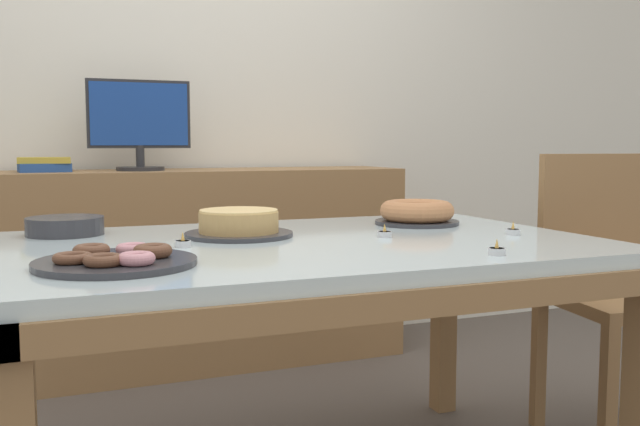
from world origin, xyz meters
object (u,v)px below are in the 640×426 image
object	(u,v)px
chair	(611,280)
computer_monitor	(140,125)
cake_golden_bundt	(417,213)
tealight_near_front	(385,233)
pastry_platter	(116,260)
tealight_near_cakes	(183,243)
book_stack	(44,165)
tealight_right_edge	(497,251)
tealight_left_edge	(513,231)
cake_chocolate_round	(239,224)
plate_stack	(65,226)

from	to	relation	value
chair	computer_monitor	world-z (taller)	computer_monitor
cake_golden_bundt	tealight_near_front	bearing A→B (deg)	-134.69
pastry_platter	tealight_near_cakes	xyz separation A→B (m)	(0.18, 0.22, -0.00)
pastry_platter	tealight_near_front	size ratio (longest dim) A/B	8.36
chair	computer_monitor	xyz separation A→B (m)	(-1.34, 1.28, 0.53)
book_stack	tealight_near_cakes	distance (m)	1.37
tealight_right_edge	pastry_platter	bearing A→B (deg)	168.09
chair	tealight_left_edge	bearing A→B (deg)	-162.41
computer_monitor	tealight_left_edge	size ratio (longest dim) A/B	10.60
pastry_platter	tealight_left_edge	distance (m)	1.09
cake_golden_bundt	tealight_near_cakes	xyz separation A→B (m)	(-0.78, -0.22, -0.03)
computer_monitor	pastry_platter	distance (m)	1.61
cake_golden_bundt	pastry_platter	xyz separation A→B (m)	(-0.96, -0.44, -0.02)
chair	cake_chocolate_round	distance (m)	1.27
plate_stack	computer_monitor	bearing A→B (deg)	70.47
tealight_near_cakes	book_stack	bearing A→B (deg)	102.18
pastry_platter	plate_stack	distance (m)	0.58
computer_monitor	tealight_left_edge	xyz separation A→B (m)	(0.81, -1.45, -0.32)
plate_stack	tealight_near_cakes	world-z (taller)	plate_stack
plate_stack	tealight_right_edge	bearing A→B (deg)	-40.01
chair	tealight_near_front	world-z (taller)	chair
computer_monitor	cake_chocolate_round	size ratio (longest dim) A/B	1.43
pastry_platter	tealight_left_edge	world-z (taller)	pastry_platter
tealight_right_edge	tealight_near_front	size ratio (longest dim) A/B	1.00
cake_chocolate_round	tealight_near_front	xyz separation A→B (m)	(0.36, -0.16, -0.02)
cake_chocolate_round	pastry_platter	world-z (taller)	cake_chocolate_round
tealight_right_edge	tealight_near_cakes	bearing A→B (deg)	148.20
plate_stack	book_stack	bearing A→B (deg)	91.83
computer_monitor	book_stack	world-z (taller)	computer_monitor
book_stack	tealight_near_cakes	size ratio (longest dim) A/B	5.13
chair	tealight_near_cakes	bearing A→B (deg)	-177.78
tealight_near_cakes	tealight_right_edge	bearing A→B (deg)	-31.80
cake_chocolate_round	book_stack	bearing A→B (deg)	111.51
pastry_platter	tealight_near_cakes	bearing A→B (deg)	50.68
book_stack	tealight_right_edge	world-z (taller)	book_stack
book_stack	tealight_right_edge	distance (m)	1.97
cake_chocolate_round	tealight_right_edge	distance (m)	0.71
chair	pastry_platter	xyz separation A→B (m)	(-1.61, -0.28, 0.21)
cake_chocolate_round	plate_stack	distance (m)	0.49
tealight_right_edge	tealight_near_cakes	size ratio (longest dim) A/B	1.00
chair	book_stack	xyz separation A→B (m)	(-1.72, 1.28, 0.37)
tealight_left_edge	tealight_near_front	distance (m)	0.37
chair	tealight_near_cakes	distance (m)	1.44
pastry_platter	tealight_near_cakes	distance (m)	0.29
plate_stack	tealight_right_edge	xyz separation A→B (m)	(0.90, -0.75, -0.01)
computer_monitor	tealight_near_front	bearing A→B (deg)	-71.50
chair	cake_chocolate_round	xyz separation A→B (m)	(-1.25, 0.09, 0.23)
tealight_right_edge	book_stack	bearing A→B (deg)	118.17
plate_stack	tealight_near_front	bearing A→B (deg)	-25.35
computer_monitor	pastry_platter	xyz separation A→B (m)	(-0.27, -1.56, -0.32)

